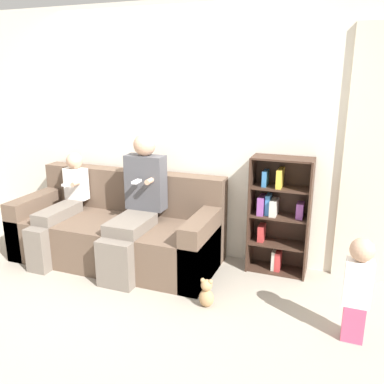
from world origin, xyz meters
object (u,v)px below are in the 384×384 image
object	(u,v)px
couch	(119,231)
child_seated	(59,208)
toddler_standing	(358,285)
adult_seated	(136,203)
bookshelf	(278,215)
teddy_bear	(206,294)

from	to	relation	value
couch	child_seated	xyz separation A→B (m)	(-0.58, -0.18, 0.24)
child_seated	toddler_standing	bearing A→B (deg)	-8.36
adult_seated	toddler_standing	size ratio (longest dim) A/B	1.66
bookshelf	teddy_bear	world-z (taller)	bookshelf
adult_seated	toddler_standing	bearing A→B (deg)	-13.68
bookshelf	adult_seated	bearing A→B (deg)	-161.27
adult_seated	teddy_bear	xyz separation A→B (m)	(0.87, -0.45, -0.56)
couch	toddler_standing	xyz separation A→B (m)	(2.28, -0.60, 0.14)
adult_seated	bookshelf	size ratio (longest dim) A/B	1.16
adult_seated	teddy_bear	bearing A→B (deg)	-27.43
couch	adult_seated	world-z (taller)	adult_seated
couch	bookshelf	size ratio (longest dim) A/B	1.84
toddler_standing	bookshelf	xyz separation A→B (m)	(-0.71, 0.92, 0.13)
child_seated	toddler_standing	size ratio (longest dim) A/B	1.34
adult_seated	teddy_bear	distance (m)	1.13
couch	teddy_bear	xyz separation A→B (m)	(1.15, -0.56, -0.18)
toddler_standing	bookshelf	size ratio (longest dim) A/B	0.70
child_seated	toddler_standing	xyz separation A→B (m)	(2.87, -0.42, -0.10)
adult_seated	bookshelf	distance (m)	1.37
couch	bookshelf	distance (m)	1.63
child_seated	bookshelf	size ratio (longest dim) A/B	0.94
adult_seated	bookshelf	bearing A→B (deg)	18.73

